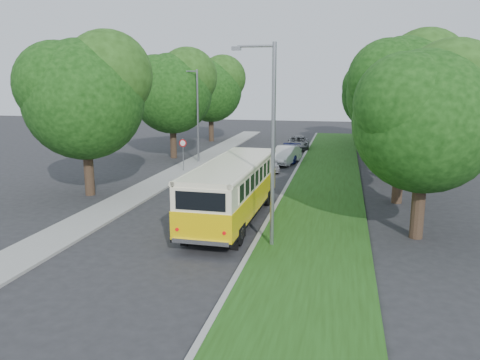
% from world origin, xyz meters
% --- Properties ---
extents(ground, '(120.00, 120.00, 0.00)m').
position_xyz_m(ground, '(0.00, 0.00, 0.00)').
color(ground, '#262629').
rests_on(ground, ground).
extents(curb, '(0.20, 70.00, 0.15)m').
position_xyz_m(curb, '(3.60, 5.00, 0.07)').
color(curb, gray).
rests_on(curb, ground).
extents(grass_verge, '(4.50, 70.00, 0.13)m').
position_xyz_m(grass_verge, '(5.95, 5.00, 0.07)').
color(grass_verge, '#204612').
rests_on(grass_verge, ground).
extents(sidewalk, '(2.20, 70.00, 0.12)m').
position_xyz_m(sidewalk, '(-4.80, 5.00, 0.06)').
color(sidewalk, gray).
rests_on(sidewalk, ground).
extents(treeline, '(24.27, 41.91, 9.46)m').
position_xyz_m(treeline, '(3.15, 17.99, 5.93)').
color(treeline, '#332319').
rests_on(treeline, ground).
extents(lamppost_near, '(1.71, 0.16, 8.00)m').
position_xyz_m(lamppost_near, '(4.21, -2.50, 4.37)').
color(lamppost_near, gray).
rests_on(lamppost_near, ground).
extents(lamppost_far, '(1.71, 0.16, 7.50)m').
position_xyz_m(lamppost_far, '(-4.70, 16.00, 4.12)').
color(lamppost_far, gray).
rests_on(lamppost_far, ground).
extents(warning_sign, '(0.56, 0.10, 2.50)m').
position_xyz_m(warning_sign, '(-4.50, 11.98, 1.71)').
color(warning_sign, gray).
rests_on(warning_sign, ground).
extents(vintage_bus, '(2.73, 9.94, 2.94)m').
position_xyz_m(vintage_bus, '(1.93, 0.70, 1.47)').
color(vintage_bus, yellow).
rests_on(vintage_bus, ground).
extents(car_silver, '(2.51, 3.96, 1.26)m').
position_xyz_m(car_silver, '(1.43, 13.89, 0.63)').
color(car_silver, '#B4B4B9').
rests_on(car_silver, ground).
extents(car_white, '(2.29, 4.53, 1.42)m').
position_xyz_m(car_white, '(2.42, 17.10, 0.71)').
color(car_white, silver).
rests_on(car_white, ground).
extents(car_blue, '(1.99, 4.49, 1.28)m').
position_xyz_m(car_blue, '(2.47, 18.66, 0.64)').
color(car_blue, navy).
rests_on(car_blue, ground).
extents(car_grey, '(2.45, 4.64, 1.24)m').
position_xyz_m(car_grey, '(2.61, 25.85, 0.62)').
color(car_grey, '#575A5E').
rests_on(car_grey, ground).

